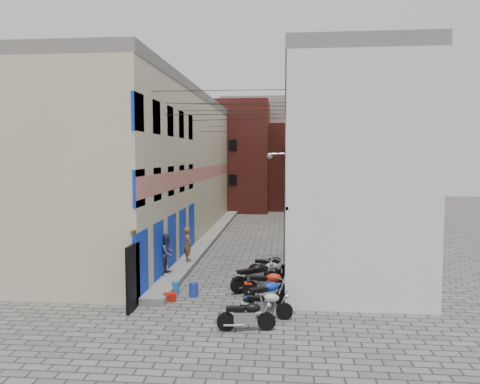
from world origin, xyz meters
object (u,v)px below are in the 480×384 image
(motorcycle_g, at_px, (270,265))
(person_a, at_px, (188,245))
(motorcycle_c, at_px, (267,293))
(red_crate, at_px, (170,297))
(person_b, at_px, (167,254))
(motorcycle_e, at_px, (255,275))
(water_jug_far, at_px, (176,287))
(motorcycle_b, at_px, (266,303))
(motorcycle_a, at_px, (246,314))
(motorcycle_d, at_px, (268,283))
(motorcycle_f, at_px, (267,271))
(water_jug_near, at_px, (194,289))

(motorcycle_g, relative_size, person_a, 1.18)
(motorcycle_c, height_order, red_crate, motorcycle_c)
(person_a, xyz_separation_m, red_crate, (0.39, -5.02, -0.91))
(motorcycle_c, height_order, person_b, person_b)
(red_crate, bearing_deg, motorcycle_e, 28.03)
(motorcycle_g, height_order, water_jug_far, motorcycle_g)
(motorcycle_e, relative_size, person_a, 1.33)
(person_b, height_order, water_jug_far, person_b)
(motorcycle_b, xyz_separation_m, person_b, (-4.25, 4.29, 0.58))
(motorcycle_a, distance_m, motorcycle_d, 3.29)
(motorcycle_a, height_order, person_b, person_b)
(motorcycle_a, relative_size, motorcycle_b, 1.02)
(person_b, bearing_deg, motorcycle_a, -130.34)
(water_jug_far, xyz_separation_m, red_crate, (0.00, -0.91, -0.09))
(motorcycle_a, distance_m, motorcycle_e, 4.08)
(motorcycle_e, height_order, red_crate, motorcycle_e)
(motorcycle_d, xyz_separation_m, person_a, (-3.84, 4.30, 0.50))
(motorcycle_e, bearing_deg, motorcycle_b, -28.53)
(motorcycle_f, height_order, red_crate, motorcycle_f)
(motorcycle_g, bearing_deg, water_jug_near, -51.53)
(motorcycle_f, xyz_separation_m, person_a, (-3.74, 2.51, 0.52))
(water_jug_far, height_order, red_crate, water_jug_far)
(motorcycle_f, xyz_separation_m, person_b, (-4.16, 0.32, 0.56))
(motorcycle_d, xyz_separation_m, water_jug_near, (-2.71, -0.10, -0.29))
(motorcycle_b, bearing_deg, person_b, -131.72)
(person_b, relative_size, water_jug_far, 3.70)
(motorcycle_a, xyz_separation_m, person_a, (-3.31, 7.55, 0.54))
(motorcycle_g, bearing_deg, red_crate, -52.92)
(red_crate, bearing_deg, motorcycle_d, 11.70)
(motorcycle_b, xyz_separation_m, motorcycle_d, (0.00, 2.17, 0.05))
(motorcycle_g, relative_size, person_b, 1.13)
(motorcycle_a, bearing_deg, motorcycle_b, 146.48)
(motorcycle_d, distance_m, water_jug_near, 2.72)
(motorcycle_c, distance_m, water_jug_far, 3.76)
(motorcycle_c, xyz_separation_m, red_crate, (-3.45, 0.54, -0.41))
(motorcycle_f, bearing_deg, motorcycle_a, -33.21)
(motorcycle_a, height_order, motorcycle_d, motorcycle_d)
(person_b, relative_size, red_crate, 3.80)
(motorcycle_f, xyz_separation_m, water_jug_far, (-3.36, -1.60, -0.30))
(water_jug_near, distance_m, water_jug_far, 0.80)
(red_crate, bearing_deg, motorcycle_a, -40.89)
(motorcycle_b, bearing_deg, motorcycle_d, -176.48)
(motorcycle_e, relative_size, water_jug_near, 4.07)
(motorcycle_a, height_order, person_a, person_a)
(motorcycle_c, relative_size, water_jug_near, 3.61)
(water_jug_near, bearing_deg, red_crate, -140.36)
(motorcycle_b, bearing_deg, water_jug_near, -123.93)
(motorcycle_c, distance_m, person_b, 5.45)
(person_a, relative_size, person_b, 0.96)
(motorcycle_g, distance_m, person_b, 4.32)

